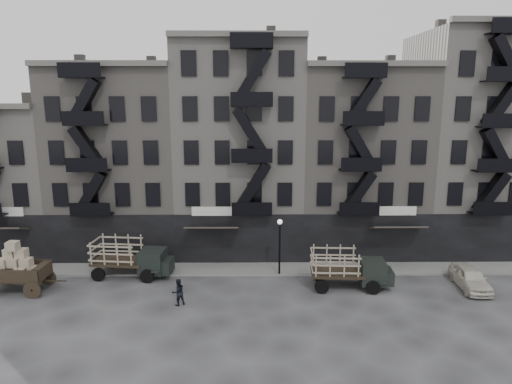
{
  "coord_description": "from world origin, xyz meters",
  "views": [
    {
      "loc": [
        1.01,
        -28.85,
        13.0
      ],
      "look_at": [
        1.3,
        4.0,
        5.98
      ],
      "focal_mm": 32.0,
      "sensor_mm": 36.0,
      "label": 1
    }
  ],
  "objects_px": {
    "wagon": "(15,263)",
    "stake_truck_west": "(130,255)",
    "stake_truck_east": "(349,266)",
    "car_east": "(470,278)",
    "pedestrian_mid": "(178,292)"
  },
  "relations": [
    {
      "from": "wagon",
      "to": "stake_truck_east",
      "type": "height_order",
      "value": "wagon"
    },
    {
      "from": "stake_truck_west",
      "to": "pedestrian_mid",
      "type": "relative_size",
      "value": 3.38
    },
    {
      "from": "stake_truck_west",
      "to": "car_east",
      "type": "distance_m",
      "value": 23.94
    },
    {
      "from": "car_east",
      "to": "stake_truck_west",
      "type": "bearing_deg",
      "value": 177.97
    },
    {
      "from": "wagon",
      "to": "pedestrian_mid",
      "type": "xyz_separation_m",
      "value": [
        11.2,
        -2.12,
        -1.13
      ]
    },
    {
      "from": "stake_truck_east",
      "to": "car_east",
      "type": "bearing_deg",
      "value": 1.84
    },
    {
      "from": "stake_truck_east",
      "to": "car_east",
      "type": "xyz_separation_m",
      "value": [
        8.35,
        -0.14,
        -0.83
      ]
    },
    {
      "from": "wagon",
      "to": "car_east",
      "type": "xyz_separation_m",
      "value": [
        30.8,
        0.3,
        -1.26
      ]
    },
    {
      "from": "wagon",
      "to": "stake_truck_west",
      "type": "xyz_separation_m",
      "value": [
        6.98,
        2.59,
        -0.36
      ]
    },
    {
      "from": "wagon",
      "to": "car_east",
      "type": "distance_m",
      "value": 30.83
    },
    {
      "from": "stake_truck_west",
      "to": "stake_truck_east",
      "type": "distance_m",
      "value": 15.62
    },
    {
      "from": "stake_truck_east",
      "to": "car_east",
      "type": "distance_m",
      "value": 8.39
    },
    {
      "from": "stake_truck_west",
      "to": "pedestrian_mid",
      "type": "distance_m",
      "value": 6.37
    },
    {
      "from": "stake_truck_west",
      "to": "pedestrian_mid",
      "type": "xyz_separation_m",
      "value": [
        4.22,
        -4.71,
        -0.76
      ]
    },
    {
      "from": "stake_truck_west",
      "to": "pedestrian_mid",
      "type": "height_order",
      "value": "stake_truck_west"
    }
  ]
}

